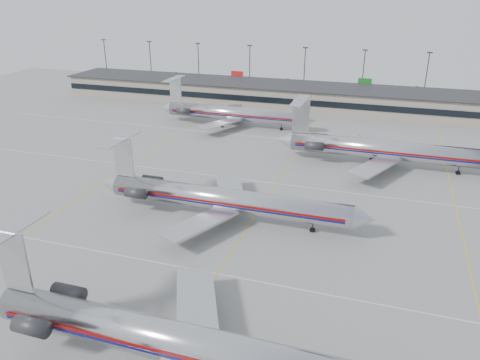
% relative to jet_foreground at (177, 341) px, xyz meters
% --- Properties ---
extents(ground, '(260.00, 260.00, 0.00)m').
position_rel_jet_foreground_xyz_m(ground, '(-2.05, 5.80, -3.45)').
color(ground, gray).
rests_on(ground, ground).
extents(apron_markings, '(160.00, 0.15, 0.02)m').
position_rel_jet_foreground_xyz_m(apron_markings, '(-2.05, 15.80, -3.44)').
color(apron_markings, silver).
rests_on(apron_markings, ground).
extents(terminal, '(162.00, 17.00, 6.25)m').
position_rel_jet_foreground_xyz_m(terminal, '(-2.05, 103.77, -0.29)').
color(terminal, gray).
rests_on(terminal, ground).
extents(light_mast_row, '(163.60, 0.40, 15.28)m').
position_rel_jet_foreground_xyz_m(light_mast_row, '(-2.05, 117.80, 5.13)').
color(light_mast_row, '#38383D').
rests_on(light_mast_row, ground).
extents(jet_foreground, '(45.43, 26.75, 11.89)m').
position_rel_jet_foreground_xyz_m(jet_foreground, '(0.00, 0.00, 0.00)').
color(jet_foreground, silver).
rests_on(jet_foreground, ground).
extents(jet_second_row, '(43.64, 25.70, 11.42)m').
position_rel_jet_foreground_xyz_m(jet_second_row, '(-6.66, 30.03, -0.14)').
color(jet_second_row, silver).
rests_on(jet_second_row, ground).
extents(jet_third_row, '(44.76, 27.54, 12.24)m').
position_rel_jet_foreground_xyz_m(jet_third_row, '(15.65, 60.65, 0.10)').
color(jet_third_row, silver).
rests_on(jet_third_row, ground).
extents(jet_back_row, '(41.32, 25.41, 11.30)m').
position_rel_jet_foreground_xyz_m(jet_back_row, '(-21.74, 78.58, -0.17)').
color(jet_back_row, silver).
rests_on(jet_back_row, ground).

